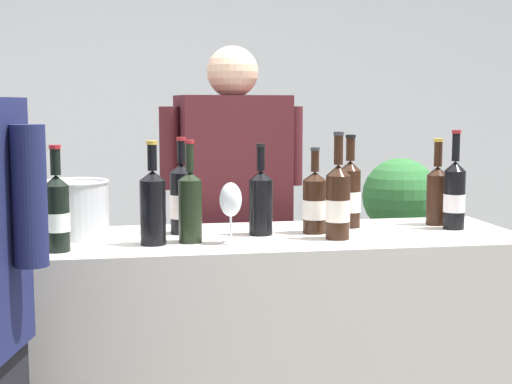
{
  "coord_description": "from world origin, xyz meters",
  "views": [
    {
      "loc": [
        -0.24,
        -2.45,
        1.45
      ],
      "look_at": [
        0.19,
        0.0,
        1.16
      ],
      "focal_mm": 52.18,
      "sensor_mm": 36.0,
      "label": 1
    }
  ],
  "objects_px": {
    "wine_bottle_4": "(261,201)",
    "potted_shrub": "(412,250)",
    "wine_bottle_10": "(182,199)",
    "wine_bottle_8": "(454,194)",
    "wine_bottle_9": "(190,205)",
    "person_server": "(233,256)",
    "wine_bottle_1": "(153,205)",
    "wine_bottle_11": "(350,194)",
    "wine_bottle_3": "(8,210)",
    "wine_glass": "(231,202)",
    "wine_bottle_5": "(315,203)",
    "wine_bottle_2": "(57,212)",
    "ice_bucket": "(76,209)",
    "wine_bottle_0": "(338,201)",
    "wine_bottle_7": "(437,193)"
  },
  "relations": [
    {
      "from": "wine_bottle_5",
      "to": "wine_bottle_9",
      "type": "distance_m",
      "value": 0.45
    },
    {
      "from": "wine_bottle_4",
      "to": "potted_shrub",
      "type": "height_order",
      "value": "wine_bottle_4"
    },
    {
      "from": "wine_bottle_1",
      "to": "potted_shrub",
      "type": "relative_size",
      "value": 0.28
    },
    {
      "from": "wine_bottle_5",
      "to": "wine_bottle_8",
      "type": "distance_m",
      "value": 0.51
    },
    {
      "from": "ice_bucket",
      "to": "wine_bottle_1",
      "type": "bearing_deg",
      "value": -34.32
    },
    {
      "from": "wine_bottle_10",
      "to": "wine_glass",
      "type": "bearing_deg",
      "value": -56.66
    },
    {
      "from": "wine_bottle_9",
      "to": "potted_shrub",
      "type": "bearing_deg",
      "value": 42.91
    },
    {
      "from": "wine_bottle_5",
      "to": "wine_bottle_11",
      "type": "bearing_deg",
      "value": 32.08
    },
    {
      "from": "wine_bottle_3",
      "to": "wine_bottle_10",
      "type": "bearing_deg",
      "value": 17.88
    },
    {
      "from": "wine_bottle_5",
      "to": "wine_bottle_11",
      "type": "height_order",
      "value": "wine_bottle_11"
    },
    {
      "from": "wine_bottle_0",
      "to": "wine_bottle_5",
      "type": "bearing_deg",
      "value": 110.53
    },
    {
      "from": "wine_bottle_2",
      "to": "potted_shrub",
      "type": "bearing_deg",
      "value": 36.64
    },
    {
      "from": "wine_bottle_0",
      "to": "potted_shrub",
      "type": "distance_m",
      "value": 1.42
    },
    {
      "from": "wine_bottle_9",
      "to": "person_server",
      "type": "height_order",
      "value": "person_server"
    },
    {
      "from": "wine_bottle_1",
      "to": "person_server",
      "type": "xyz_separation_m",
      "value": [
        0.35,
        0.67,
        -0.31
      ]
    },
    {
      "from": "wine_bottle_8",
      "to": "wine_bottle_9",
      "type": "height_order",
      "value": "wine_bottle_8"
    },
    {
      "from": "wine_bottle_9",
      "to": "wine_bottle_1",
      "type": "bearing_deg",
      "value": -171.26
    },
    {
      "from": "wine_bottle_4",
      "to": "wine_bottle_7",
      "type": "bearing_deg",
      "value": 8.25
    },
    {
      "from": "wine_bottle_2",
      "to": "wine_bottle_11",
      "type": "xyz_separation_m",
      "value": [
        1.01,
        0.28,
        0.0
      ]
    },
    {
      "from": "potted_shrub",
      "to": "wine_glass",
      "type": "bearing_deg",
      "value": -132.9
    },
    {
      "from": "wine_bottle_8",
      "to": "potted_shrub",
      "type": "bearing_deg",
      "value": 75.9
    },
    {
      "from": "wine_bottle_9",
      "to": "wine_bottle_5",
      "type": "bearing_deg",
      "value": 13.14
    },
    {
      "from": "wine_bottle_4",
      "to": "wine_bottle_9",
      "type": "height_order",
      "value": "wine_bottle_9"
    },
    {
      "from": "wine_bottle_7",
      "to": "ice_bucket",
      "type": "relative_size",
      "value": 1.46
    },
    {
      "from": "wine_bottle_2",
      "to": "potted_shrub",
      "type": "height_order",
      "value": "wine_bottle_2"
    },
    {
      "from": "wine_bottle_2",
      "to": "wine_bottle_11",
      "type": "height_order",
      "value": "wine_bottle_11"
    },
    {
      "from": "wine_glass",
      "to": "person_server",
      "type": "bearing_deg",
      "value": 81.24
    },
    {
      "from": "potted_shrub",
      "to": "wine_bottle_10",
      "type": "bearing_deg",
      "value": -142.07
    },
    {
      "from": "wine_bottle_11",
      "to": "wine_glass",
      "type": "bearing_deg",
      "value": -152.72
    },
    {
      "from": "wine_bottle_9",
      "to": "ice_bucket",
      "type": "xyz_separation_m",
      "value": [
        -0.37,
        0.15,
        -0.03
      ]
    },
    {
      "from": "wine_bottle_8",
      "to": "wine_bottle_9",
      "type": "xyz_separation_m",
      "value": [
        -0.95,
        -0.1,
        -0.0
      ]
    },
    {
      "from": "wine_bottle_4",
      "to": "wine_bottle_11",
      "type": "bearing_deg",
      "value": 16.07
    },
    {
      "from": "person_server",
      "to": "ice_bucket",
      "type": "bearing_deg",
      "value": -140.19
    },
    {
      "from": "wine_bottle_1",
      "to": "wine_glass",
      "type": "distance_m",
      "value": 0.25
    },
    {
      "from": "wine_bottle_0",
      "to": "wine_bottle_5",
      "type": "height_order",
      "value": "wine_bottle_0"
    },
    {
      "from": "ice_bucket",
      "to": "wine_bottle_2",
      "type": "bearing_deg",
      "value": -100.52
    },
    {
      "from": "wine_bottle_1",
      "to": "wine_bottle_5",
      "type": "relative_size",
      "value": 1.11
    },
    {
      "from": "wine_bottle_9",
      "to": "wine_bottle_0",
      "type": "bearing_deg",
      "value": -2.58
    },
    {
      "from": "wine_bottle_1",
      "to": "wine_bottle_3",
      "type": "distance_m",
      "value": 0.44
    },
    {
      "from": "wine_bottle_5",
      "to": "wine_glass",
      "type": "xyz_separation_m",
      "value": [
        -0.31,
        -0.14,
        0.03
      ]
    },
    {
      "from": "wine_bottle_0",
      "to": "wine_bottle_4",
      "type": "relative_size",
      "value": 1.14
    },
    {
      "from": "wine_bottle_10",
      "to": "person_server",
      "type": "distance_m",
      "value": 0.62
    },
    {
      "from": "wine_bottle_10",
      "to": "wine_bottle_8",
      "type": "bearing_deg",
      "value": -4.23
    },
    {
      "from": "wine_bottle_9",
      "to": "wine_bottle_4",
      "type": "bearing_deg",
      "value": 21.99
    },
    {
      "from": "wine_bottle_2",
      "to": "wine_bottle_3",
      "type": "height_order",
      "value": "wine_bottle_3"
    },
    {
      "from": "ice_bucket",
      "to": "person_server",
      "type": "bearing_deg",
      "value": 39.81
    },
    {
      "from": "wine_bottle_3",
      "to": "wine_glass",
      "type": "distance_m",
      "value": 0.69
    },
    {
      "from": "wine_bottle_4",
      "to": "wine_bottle_10",
      "type": "xyz_separation_m",
      "value": [
        -0.26,
        0.07,
        0.0
      ]
    },
    {
      "from": "wine_bottle_8",
      "to": "potted_shrub",
      "type": "height_order",
      "value": "wine_bottle_8"
    },
    {
      "from": "wine_bottle_1",
      "to": "wine_bottle_11",
      "type": "relative_size",
      "value": 0.98
    }
  ]
}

